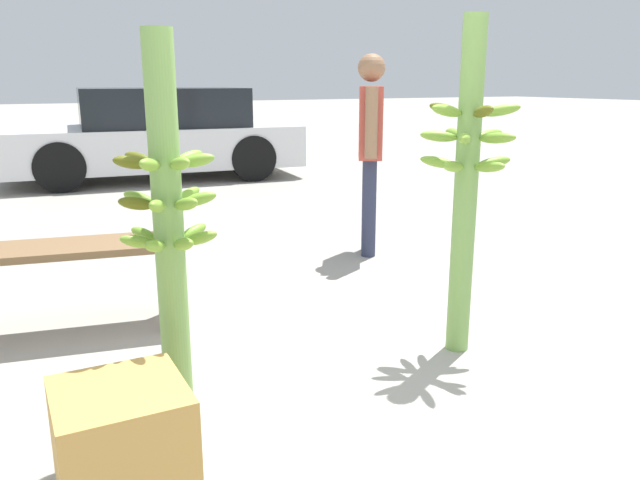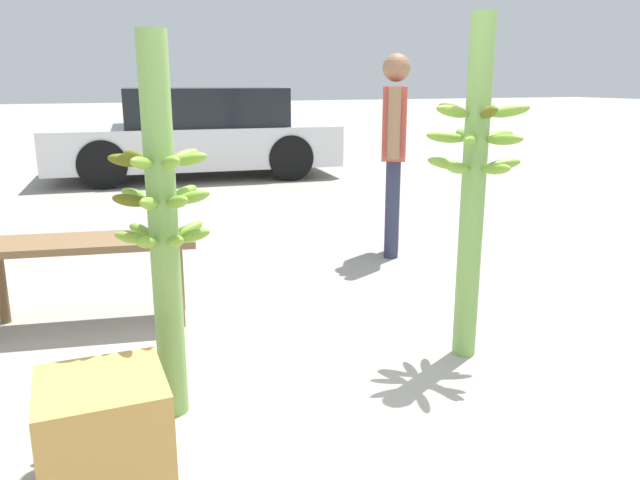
{
  "view_description": "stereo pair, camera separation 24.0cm",
  "coord_description": "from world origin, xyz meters",
  "px_view_note": "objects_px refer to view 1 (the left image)",
  "views": [
    {
      "loc": [
        -1.33,
        -2.02,
        1.37
      ],
      "look_at": [
        -0.06,
        0.44,
        0.66
      ],
      "focal_mm": 35.0,
      "sensor_mm": 36.0,
      "label": 1
    },
    {
      "loc": [
        -1.11,
        -2.12,
        1.37
      ],
      "look_at": [
        -0.06,
        0.44,
        0.66
      ],
      "focal_mm": 35.0,
      "sensor_mm": 36.0,
      "label": 2
    }
  ],
  "objects_px": {
    "banana_stalk_center": "(466,179)",
    "vendor_person": "(370,137)",
    "banana_stalk_left": "(169,229)",
    "produce_crate": "(123,446)",
    "parked_car": "(156,135)",
    "market_bench": "(69,260)"
  },
  "relations": [
    {
      "from": "banana_stalk_center",
      "to": "vendor_person",
      "type": "bearing_deg",
      "value": 72.5
    },
    {
      "from": "market_bench",
      "to": "vendor_person",
      "type": "bearing_deg",
      "value": 26.3
    },
    {
      "from": "banana_stalk_center",
      "to": "vendor_person",
      "type": "height_order",
      "value": "banana_stalk_center"
    },
    {
      "from": "parked_car",
      "to": "produce_crate",
      "type": "relative_size",
      "value": 10.16
    },
    {
      "from": "produce_crate",
      "to": "parked_car",
      "type": "bearing_deg",
      "value": 75.89
    },
    {
      "from": "banana_stalk_center",
      "to": "vendor_person",
      "type": "distance_m",
      "value": 1.9
    },
    {
      "from": "banana_stalk_center",
      "to": "market_bench",
      "type": "xyz_separation_m",
      "value": [
        -1.75,
        1.15,
        -0.48
      ]
    },
    {
      "from": "banana_stalk_left",
      "to": "banana_stalk_center",
      "type": "distance_m",
      "value": 1.48
    },
    {
      "from": "parked_car",
      "to": "vendor_person",
      "type": "bearing_deg",
      "value": -167.74
    },
    {
      "from": "banana_stalk_left",
      "to": "banana_stalk_center",
      "type": "relative_size",
      "value": 0.93
    },
    {
      "from": "banana_stalk_center",
      "to": "market_bench",
      "type": "bearing_deg",
      "value": 146.74
    },
    {
      "from": "vendor_person",
      "to": "market_bench",
      "type": "relative_size",
      "value": 1.24
    },
    {
      "from": "banana_stalk_left",
      "to": "banana_stalk_center",
      "type": "height_order",
      "value": "banana_stalk_center"
    },
    {
      "from": "vendor_person",
      "to": "market_bench",
      "type": "bearing_deg",
      "value": -43.5
    },
    {
      "from": "parked_car",
      "to": "banana_stalk_left",
      "type": "bearing_deg",
      "value": 173.22
    },
    {
      "from": "parked_car",
      "to": "produce_crate",
      "type": "distance_m",
      "value": 7.39
    },
    {
      "from": "banana_stalk_center",
      "to": "vendor_person",
      "type": "relative_size",
      "value": 1.07
    },
    {
      "from": "banana_stalk_left",
      "to": "market_bench",
      "type": "distance_m",
      "value": 1.26
    },
    {
      "from": "banana_stalk_center",
      "to": "vendor_person",
      "type": "xyz_separation_m",
      "value": [
        0.57,
        1.81,
        0.04
      ]
    },
    {
      "from": "banana_stalk_center",
      "to": "parked_car",
      "type": "height_order",
      "value": "banana_stalk_center"
    },
    {
      "from": "vendor_person",
      "to": "market_bench",
      "type": "height_order",
      "value": "vendor_person"
    },
    {
      "from": "market_bench",
      "to": "parked_car",
      "type": "distance_m",
      "value": 5.82
    }
  ]
}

